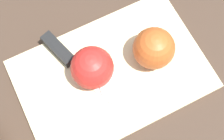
{
  "coord_description": "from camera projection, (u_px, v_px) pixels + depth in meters",
  "views": [
    {
      "loc": [
        0.07,
        0.18,
        0.58
      ],
      "look_at": [
        0.0,
        0.0,
        0.03
      ],
      "focal_mm": 50.0,
      "sensor_mm": 36.0,
      "label": 1
    }
  ],
  "objects": [
    {
      "name": "cutting_board",
      "position": [
        112.0,
        75.0,
        0.6
      ],
      "size": [
        0.38,
        0.27,
        0.01
      ],
      "color": "#D1B789",
      "rests_on": "ground_plane"
    },
    {
      "name": "ground_plane",
      "position": [
        112.0,
        76.0,
        0.61
      ],
      "size": [
        4.0,
        4.0,
        0.0
      ],
      "primitive_type": "plane",
      "color": "#38281E"
    },
    {
      "name": "apple_half_left",
      "position": [
        154.0,
        48.0,
        0.57
      ],
      "size": [
        0.08,
        0.08,
        0.08
      ],
      "rotation": [
        0.0,
        0.0,
        5.19
      ],
      "color": "#AD4C1E",
      "rests_on": "cutting_board"
    },
    {
      "name": "knife",
      "position": [
        61.0,
        52.0,
        0.6
      ],
      "size": [
        0.09,
        0.18,
        0.02
      ],
      "rotation": [
        0.0,
        0.0,
        1.97
      ],
      "color": "silver",
      "rests_on": "cutting_board"
    },
    {
      "name": "apple_slice",
      "position": [
        118.0,
        87.0,
        0.58
      ],
      "size": [
        0.07,
        0.07,
        0.01
      ],
      "color": "#EFE5C6",
      "rests_on": "cutting_board"
    },
    {
      "name": "apple_half_right",
      "position": [
        92.0,
        67.0,
        0.56
      ],
      "size": [
        0.08,
        0.08,
        0.08
      ],
      "rotation": [
        0.0,
        0.0,
        4.04
      ],
      "color": "red",
      "rests_on": "cutting_board"
    }
  ]
}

